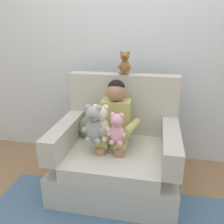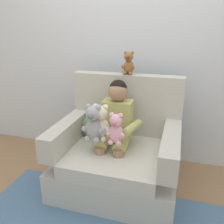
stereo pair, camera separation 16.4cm
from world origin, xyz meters
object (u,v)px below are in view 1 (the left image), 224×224
seated_child (114,123)px  plush_cream (101,123)px  armchair (118,153)px  plush_grey (94,125)px  plush_brown_on_backrest (125,64)px  throw_pillow (92,128)px  plush_pink (117,129)px

seated_child → plush_cream: bearing=-130.2°
armchair → plush_grey: (-0.17, -0.17, 0.35)m
plush_brown_on_backrest → armchair: bearing=-89.2°
plush_cream → plush_grey: plush_grey is taller
seated_child → throw_pillow: 0.28m
armchair → plush_cream: size_ratio=3.39×
plush_cream → plush_pink: 0.15m
plush_cream → plush_grey: bearing=-148.5°
plush_brown_on_backrest → throw_pillow: (-0.27, -0.19, -0.59)m
plush_grey → plush_brown_on_backrest: plush_brown_on_backrest is taller
plush_brown_on_backrest → seated_child: bearing=-95.7°
plush_cream → plush_pink: size_ratio=1.18×
armchair → seated_child: size_ratio=1.28×
armchair → plush_pink: bearing=-82.9°
plush_pink → throw_pillow: 0.42m
armchair → plush_grey: size_ratio=3.30×
armchair → plush_pink: armchair is taller
plush_pink → throw_pillow: (-0.29, 0.28, -0.13)m
armchair → plush_grey: armchair is taller
armchair → plush_brown_on_backrest: size_ratio=4.90×
plush_grey → plush_pink: bearing=-22.4°
seated_child → throw_pillow: seated_child is taller
armchair → plush_pink: size_ratio=3.98×
plush_cream → plush_pink: bearing=-25.6°
seated_child → plush_grey: seated_child is taller
seated_child → plush_pink: bearing=-81.4°
armchair → seated_child: 0.30m
plush_pink → plush_grey: size_ratio=0.83×
plush_pink → plush_brown_on_backrest: bearing=94.7°
seated_child → plush_grey: bearing=-134.7°
throw_pillow → plush_pink: bearing=-43.9°
seated_child → plush_brown_on_backrest: 0.56m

